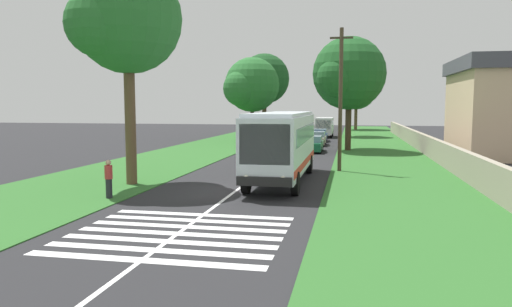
{
  "coord_description": "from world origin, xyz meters",
  "views": [
    {
      "loc": [
        -21.92,
        -5.4,
        4.09
      ],
      "look_at": [
        2.5,
        -0.54,
        1.6
      ],
      "focal_mm": 33.64,
      "sensor_mm": 36.0,
      "label": 1
    }
  ],
  "objects_px": {
    "trailing_minibus_0": "(325,125)",
    "roadside_tree_left_0": "(264,80)",
    "trailing_car_2": "(319,136)",
    "roadside_tree_right_2": "(348,75)",
    "utility_pole": "(341,98)",
    "roadside_building": "(507,107)",
    "coach_bus": "(283,142)",
    "trailing_car_0": "(312,144)",
    "trailing_car_1": "(317,139)",
    "roadside_tree_left_2": "(127,23)",
    "pedestrian": "(109,178)",
    "roadside_tree_left_1": "(251,86)",
    "roadside_tree_right_0": "(355,90)",
    "roadside_tree_right_1": "(348,85)"
  },
  "relations": [
    {
      "from": "trailing_minibus_0",
      "to": "roadside_tree_left_0",
      "type": "height_order",
      "value": "roadside_tree_left_0"
    },
    {
      "from": "trailing_car_2",
      "to": "roadside_tree_right_2",
      "type": "distance_m",
      "value": 12.62
    },
    {
      "from": "utility_pole",
      "to": "roadside_building",
      "type": "relative_size",
      "value": 0.79
    },
    {
      "from": "roadside_tree_left_0",
      "to": "roadside_building",
      "type": "relative_size",
      "value": 1.0
    },
    {
      "from": "coach_bus",
      "to": "roadside_tree_right_2",
      "type": "distance_m",
      "value": 20.01
    },
    {
      "from": "trailing_car_0",
      "to": "trailing_car_2",
      "type": "relative_size",
      "value": 1.0
    },
    {
      "from": "coach_bus",
      "to": "trailing_car_0",
      "type": "relative_size",
      "value": 2.6
    },
    {
      "from": "roadside_tree_left_0",
      "to": "roadside_tree_right_2",
      "type": "bearing_deg",
      "value": -149.94
    },
    {
      "from": "trailing_car_2",
      "to": "roadside_building",
      "type": "height_order",
      "value": "roadside_building"
    },
    {
      "from": "trailing_car_1",
      "to": "roadside_tree_left_2",
      "type": "xyz_separation_m",
      "value": [
        -26.72,
        7.8,
        7.6
      ]
    },
    {
      "from": "roadside_tree_left_0",
      "to": "pedestrian",
      "type": "bearing_deg",
      "value": -178.34
    },
    {
      "from": "roadside_tree_left_2",
      "to": "utility_pole",
      "type": "distance_m",
      "value": 13.25
    },
    {
      "from": "trailing_car_1",
      "to": "utility_pole",
      "type": "bearing_deg",
      "value": -171.93
    },
    {
      "from": "roadside_tree_left_0",
      "to": "roadside_tree_left_1",
      "type": "bearing_deg",
      "value": -177.25
    },
    {
      "from": "roadside_building",
      "to": "trailing_car_1",
      "type": "bearing_deg",
      "value": 63.08
    },
    {
      "from": "trailing_car_0",
      "to": "trailing_car_1",
      "type": "xyz_separation_m",
      "value": [
        7.26,
        0.11,
        0.0
      ]
    },
    {
      "from": "roadside_tree_right_2",
      "to": "roadside_tree_left_1",
      "type": "bearing_deg",
      "value": 51.53
    },
    {
      "from": "trailing_car_2",
      "to": "pedestrian",
      "type": "height_order",
      "value": "pedestrian"
    },
    {
      "from": "roadside_tree_right_2",
      "to": "utility_pole",
      "type": "distance_m",
      "value": 14.74
    },
    {
      "from": "trailing_car_2",
      "to": "roadside_tree_left_1",
      "type": "bearing_deg",
      "value": 104.38
    },
    {
      "from": "trailing_car_0",
      "to": "trailing_car_2",
      "type": "bearing_deg",
      "value": 1.06
    },
    {
      "from": "roadside_tree_left_2",
      "to": "roadside_tree_right_2",
      "type": "bearing_deg",
      "value": -26.77
    },
    {
      "from": "roadside_tree_left_2",
      "to": "roadside_tree_right_0",
      "type": "distance_m",
      "value": 61.39
    },
    {
      "from": "utility_pole",
      "to": "roadside_building",
      "type": "distance_m",
      "value": 17.43
    },
    {
      "from": "roadside_tree_left_1",
      "to": "pedestrian",
      "type": "distance_m",
      "value": 34.51
    },
    {
      "from": "trailing_car_0",
      "to": "roadside_tree_left_1",
      "type": "bearing_deg",
      "value": 36.11
    },
    {
      "from": "pedestrian",
      "to": "roadside_tree_right_2",
      "type": "bearing_deg",
      "value": -21.47
    },
    {
      "from": "roadside_tree_left_0",
      "to": "roadside_tree_right_1",
      "type": "relative_size",
      "value": 1.15
    },
    {
      "from": "trailing_minibus_0",
      "to": "roadside_building",
      "type": "height_order",
      "value": "roadside_building"
    },
    {
      "from": "trailing_car_0",
      "to": "roadside_tree_left_0",
      "type": "height_order",
      "value": "roadside_tree_left_0"
    },
    {
      "from": "roadside_tree_left_2",
      "to": "pedestrian",
      "type": "xyz_separation_m",
      "value": [
        -3.89,
        -0.87,
        -7.36
      ]
    },
    {
      "from": "roadside_tree_right_1",
      "to": "utility_pole",
      "type": "xyz_separation_m",
      "value": [
        -34.62,
        0.19,
        -2.25
      ]
    },
    {
      "from": "utility_pole",
      "to": "trailing_car_0",
      "type": "bearing_deg",
      "value": 12.2
    },
    {
      "from": "roadside_tree_right_0",
      "to": "trailing_car_2",
      "type": "bearing_deg",
      "value": 171.68
    },
    {
      "from": "coach_bus",
      "to": "trailing_car_0",
      "type": "height_order",
      "value": "coach_bus"
    },
    {
      "from": "roadside_building",
      "to": "pedestrian",
      "type": "height_order",
      "value": "roadside_building"
    },
    {
      "from": "coach_bus",
      "to": "roadside_tree_left_2",
      "type": "bearing_deg",
      "value": 107.46
    },
    {
      "from": "trailing_car_0",
      "to": "roadside_tree_left_1",
      "type": "relative_size",
      "value": 0.45
    },
    {
      "from": "trailing_car_2",
      "to": "roadside_tree_right_0",
      "type": "relative_size",
      "value": 0.42
    },
    {
      "from": "trailing_minibus_0",
      "to": "roadside_tree_left_2",
      "type": "distance_m",
      "value": 41.33
    },
    {
      "from": "roadside_tree_right_2",
      "to": "roadside_tree_left_0",
      "type": "bearing_deg",
      "value": 30.06
    },
    {
      "from": "trailing_minibus_0",
      "to": "roadside_building",
      "type": "bearing_deg",
      "value": -143.68
    },
    {
      "from": "roadside_tree_left_0",
      "to": "coach_bus",
      "type": "bearing_deg",
      "value": -168.17
    },
    {
      "from": "coach_bus",
      "to": "roadside_tree_left_2",
      "type": "height_order",
      "value": "roadside_tree_left_2"
    },
    {
      "from": "coach_bus",
      "to": "roadside_tree_right_0",
      "type": "xyz_separation_m",
      "value": [
        57.82,
        -4.11,
        4.51
      ]
    },
    {
      "from": "roadside_building",
      "to": "trailing_minibus_0",
      "type": "bearing_deg",
      "value": 36.32
    },
    {
      "from": "trailing_car_1",
      "to": "utility_pole",
      "type": "height_order",
      "value": "utility_pole"
    },
    {
      "from": "coach_bus",
      "to": "roadside_building",
      "type": "relative_size",
      "value": 1.01
    },
    {
      "from": "trailing_car_1",
      "to": "trailing_minibus_0",
      "type": "xyz_separation_m",
      "value": [
        13.3,
        -0.06,
        0.88
      ]
    },
    {
      "from": "roadside_tree_left_2",
      "to": "roadside_building",
      "type": "distance_m",
      "value": 30.36
    }
  ]
}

